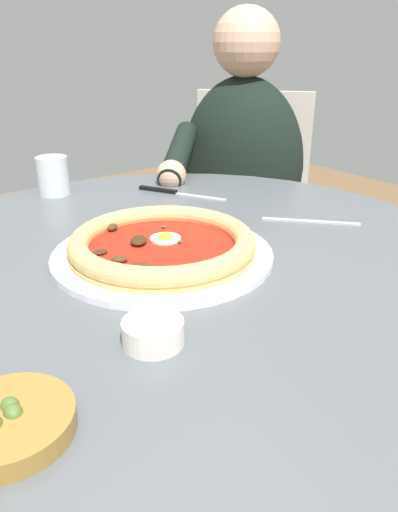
# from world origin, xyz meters

# --- Properties ---
(dining_table) EXTENTS (1.00, 1.00, 0.72)m
(dining_table) POSITION_xyz_m (0.00, 0.00, 0.59)
(dining_table) COLOR #565B60
(dining_table) RESTS_ON ground
(pizza_on_plate) EXTENTS (0.34, 0.34, 0.04)m
(pizza_on_plate) POSITION_xyz_m (-0.00, -0.03, 0.73)
(pizza_on_plate) COLOR white
(pizza_on_plate) RESTS_ON dining_table
(water_glass) EXTENTS (0.07, 0.07, 0.08)m
(water_glass) POSITION_xyz_m (-0.42, -0.03, 0.75)
(water_glass) COLOR silver
(water_glass) RESTS_ON dining_table
(steak_knife) EXTENTS (0.19, 0.11, 0.01)m
(steak_knife) POSITION_xyz_m (-0.28, 0.17, 0.72)
(steak_knife) COLOR silver
(steak_knife) RESTS_ON dining_table
(ramekin_capers) EXTENTS (0.07, 0.07, 0.03)m
(ramekin_capers) POSITION_xyz_m (0.19, -0.16, 0.73)
(ramekin_capers) COLOR white
(ramekin_capers) RESTS_ON dining_table
(olive_pan) EXTENTS (0.12, 0.12, 0.04)m
(olive_pan) POSITION_xyz_m (0.23, -0.33, 0.73)
(olive_pan) COLOR olive
(olive_pan) RESTS_ON dining_table
(fork_utensil) EXTENTS (0.14, 0.13, 0.00)m
(fork_utensil) POSITION_xyz_m (0.03, 0.28, 0.72)
(fork_utensil) COLOR #BCBCC1
(fork_utensil) RESTS_ON dining_table
(diner_person) EXTENTS (0.44, 0.57, 1.10)m
(diner_person) POSITION_xyz_m (-0.45, 0.53, 0.48)
(diner_person) COLOR #282833
(diner_person) RESTS_ON ground
(cafe_chair_diner) EXTENTS (0.58, 0.58, 0.87)m
(cafe_chair_diner) POSITION_xyz_m (-0.54, 0.64, 0.53)
(cafe_chair_diner) COLOR beige
(cafe_chair_diner) RESTS_ON ground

